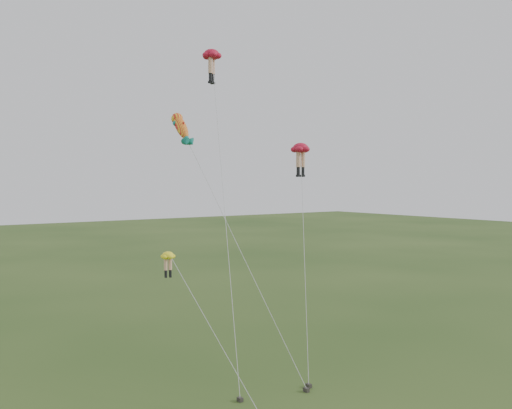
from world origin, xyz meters
TOP-DOWN VIEW (x-y plane):
  - ground at (0.00, 0.00)m, footprint 300.00×300.00m
  - legs_kite_red_high at (2.76, 11.84)m, footprint 6.62×13.11m
  - legs_kite_red_mid at (7.17, 6.30)m, footprint 6.02×7.81m
  - legs_kite_yellow at (-3.99, 5.81)m, footprint 1.64×9.55m
  - fish_kite at (-0.75, 10.36)m, footprint 2.89×12.74m

SIDE VIEW (x-z plane):
  - ground at x=0.00m, z-range 0.00..0.00m
  - legs_kite_yellow at x=-3.99m, z-range 3.39..11.58m
  - legs_kite_red_mid at x=7.17m, z-range 7.02..22.62m
  - fish_kite at x=-0.75m, z-range 7.61..25.55m
  - legs_kite_red_high at x=2.76m, z-range 10.62..33.67m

